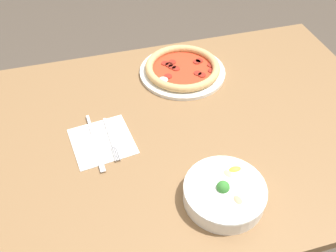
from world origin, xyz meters
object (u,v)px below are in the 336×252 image
Objects in this scene: pizza at (182,69)px; knife at (94,140)px; bowl at (224,192)px; fork at (111,138)px.

knife is (0.34, 0.24, -0.01)m from pizza.
bowl is at bearing 83.96° from pizza.
pizza is 1.69× the size of fork.
pizza is 0.38m from fork.
bowl reaches higher than fork.
fork is (0.23, -0.27, -0.02)m from bowl.
bowl is 0.90× the size of knife.
fork and knife have the same top height.
bowl is at bearing 37.01° from fork.
knife is at bearing -103.29° from fork.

